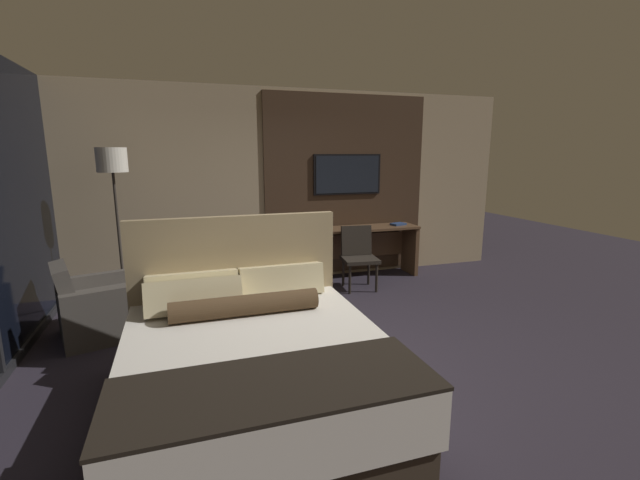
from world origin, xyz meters
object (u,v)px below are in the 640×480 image
Objects in this scene: book at (398,224)px; floor_lamp at (113,174)px; vase_tall at (302,223)px; vase_short at (319,223)px; tv at (347,174)px; desk_chair at (358,252)px; armchair_by_window at (97,310)px; bed at (254,363)px; desk at (351,243)px.

floor_lamp is at bearing -174.67° from book.
vase_short is (0.29, 0.11, -0.03)m from vase_tall.
floor_lamp is 11.62× the size of vase_short.
floor_lamp reaches higher than tv.
armchair_by_window is at bearing -161.17° from desk_chair.
bed is 9.12× the size of vase_tall.
bed is 3.58m from desk.
tv reaches higher than desk_chair.
book is (4.12, 1.13, 0.52)m from armchair_by_window.
armchair_by_window is 3.12m from vase_short.
desk_chair is at bearing -101.06° from desk.
tv is 0.55× the size of floor_lamp.
tv is at bearing 89.08° from desk_chair.
tv is at bearing 90.00° from desk.
tv is 3.83m from armchair_by_window.
vase_short is at bearing 137.35° from desk_chair.
floor_lamp is 8.51× the size of vase_tall.
vase_short reaches higher than armchair_by_window.
armchair_by_window is at bearing -157.91° from tv.
book is at bearing 5.33° from floor_lamp.
book is (3.93, 0.37, -0.85)m from floor_lamp.
tv is 4.69× the size of vase_tall.
tv reaches higher than desk.
vase_tall is (-0.80, -0.10, 0.36)m from desk.
vase_short is (-0.52, 0.01, 0.33)m from desk.
tv is at bearing 10.71° from floor_lamp.
bed reaches higher than vase_tall.
vase_tall is (1.19, 2.87, 0.54)m from bed.
desk_chair is 0.45× the size of floor_lamp.
bed is 3.15m from vase_tall.
bed reaches higher than desk.
armchair_by_window is at bearing -160.81° from desk.
desk_chair is 3.82× the size of vase_tall.
floor_lamp reaches higher than book.
vase_short is 0.66× the size of book.
bed is 1.94× the size of tv.
tv is at bearing 19.89° from vase_tall.
armchair_by_window is (-3.25, -0.68, -0.24)m from desk_chair.
vase_tall is at bearing -160.11° from tv.
vase_tall is at bearing -159.02° from vase_short.
desk_chair is 1.01m from book.
desk_chair is at bearing -152.62° from book.
vase_short reaches higher than desk_chair.
armchair_by_window is at bearing -164.69° from book.
desk_chair is 0.93× the size of armchair_by_window.
vase_short is at bearing 20.98° from vase_tall.
vase_short is 1.29m from book.
bed is at bearing -159.54° from armchair_by_window.
desk_chair is 0.74m from vase_short.
tv is 1.15× the size of armchair_by_window.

